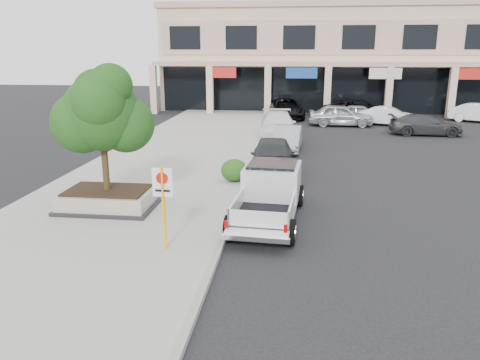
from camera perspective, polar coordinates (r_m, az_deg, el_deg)
name	(u,v)px	position (r m, az deg, el deg)	size (l,w,h in m)	color
ground	(277,234)	(14.34, 4.55, -6.64)	(120.00, 120.00, 0.00)	black
sidewalk	(158,176)	(20.87, -9.97, 0.50)	(8.00, 52.00, 0.15)	gray
curb	(247,179)	(20.10, 0.87, 0.16)	(0.20, 52.00, 0.15)	gray
strip_mall	(378,58)	(47.82, 16.43, 14.12)	(40.55, 12.43, 9.50)	#CDA590
planter	(108,199)	(16.69, -15.79, -2.24)	(3.20, 2.20, 0.68)	black
planter_tree	(107,113)	(16.16, -15.91, 7.88)	(2.90, 2.55, 4.00)	#312113
no_parking_sign	(163,198)	(12.57, -9.36, -2.12)	(0.55, 0.09, 2.30)	#EFB40C
hedge	(234,170)	(19.33, -0.71, 1.19)	(1.10, 0.99, 0.94)	#1D3E11
pickup_truck	(268,196)	(15.16, 3.48, -1.91)	(2.04, 5.51, 1.73)	silver
curb_car_a	(272,156)	(21.15, 3.97, 2.92)	(1.88, 4.68, 1.60)	#282A2C
curb_car_b	(288,138)	(26.24, 5.83, 5.07)	(1.44, 4.12, 1.36)	#A2A6AA
curb_car_c	(278,125)	(30.05, 4.60, 6.67)	(2.26, 5.55, 1.61)	white
curb_car_d	(286,108)	(39.17, 5.62, 8.68)	(2.63, 5.70, 1.58)	black
lot_car_a	(341,115)	(35.58, 12.17, 7.73)	(1.88, 4.67, 1.59)	#B0B3B8
lot_car_b	(388,116)	(36.79, 17.63, 7.43)	(1.45, 4.16, 1.37)	white
lot_car_c	(426,125)	(33.35, 21.68, 6.28)	(1.89, 4.65, 1.35)	#2E2F33
lot_car_d	(358,109)	(39.65, 14.24, 8.35)	(2.59, 5.62, 1.56)	black
lot_car_e	(360,113)	(38.27, 14.45, 7.92)	(1.56, 3.89, 1.32)	#A2A4AA
lot_car_f	(479,113)	(41.07, 27.16, 7.27)	(1.51, 4.34, 1.43)	white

